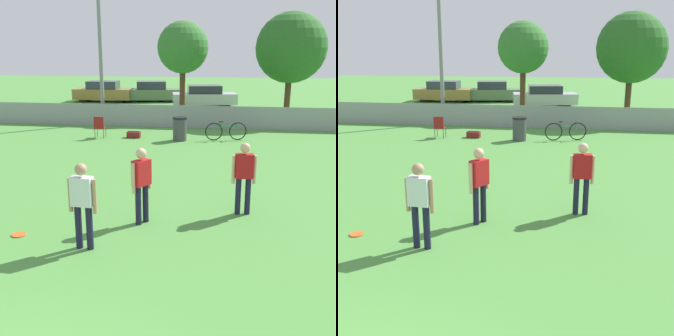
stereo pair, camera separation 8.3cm
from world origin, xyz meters
The scene contains 15 objects.
fence_backline centered at (0.00, 18.00, 0.55)m, with size 20.66×0.07×1.21m.
light_pole centered at (-4.21, 18.65, 4.59)m, with size 0.90×0.36×7.69m.
tree_near_pole centered at (-0.34, 21.28, 3.83)m, with size 2.81×2.81×5.27m.
tree_far_right centered at (5.38, 20.96, 3.82)m, with size 3.66×3.66×5.66m.
player_thrower_red centered at (2.72, 6.78, 0.99)m, with size 0.56×0.26×1.69m.
player_receiver_white centered at (-0.32, 4.53, 0.99)m, with size 0.56×0.25×1.69m.
player_defender_red centered at (0.52, 5.91, 0.99)m, with size 0.41×0.48×1.69m.
frisbee_disc centered at (-1.87, 4.90, 0.01)m, with size 0.29×0.29×0.03m.
folding_chair_sideline centered at (-3.22, 14.87, 0.54)m, with size 0.45×0.45×0.95m.
bicycle_sideline centered at (2.21, 15.22, 0.39)m, with size 1.75×0.55×0.81m.
trash_bin centered at (0.28, 14.88, 0.50)m, with size 0.61×0.61×1.00m.
gear_bag_sideline centered at (-1.79, 15.19, 0.13)m, with size 0.58×0.32×0.29m.
parked_car_tan centered at (-7.09, 28.27, 0.73)m, with size 4.35×1.90×1.52m.
parked_car_olive centered at (-3.53, 28.86, 0.71)m, with size 4.35×2.42×1.50m.
parked_car_silver centered at (0.59, 26.24, 0.71)m, with size 4.51×2.49×1.45m.
Camera 2 is at (2.42, -2.55, 3.67)m, focal length 45.00 mm.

